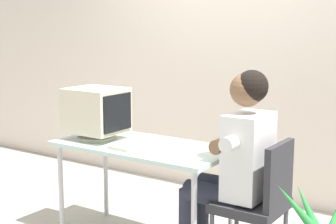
{
  "coord_description": "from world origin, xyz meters",
  "views": [
    {
      "loc": [
        2.07,
        -2.74,
        1.55
      ],
      "look_at": [
        0.21,
        0.0,
        0.98
      ],
      "focal_mm": 54.09,
      "sensor_mm": 36.0,
      "label": 1
    }
  ],
  "objects": [
    {
      "name": "wall_back",
      "position": [
        0.3,
        1.4,
        1.5
      ],
      "size": [
        8.0,
        0.1,
        3.0
      ],
      "primitive_type": "cube",
      "color": "beige",
      "rests_on": "ground_plane"
    },
    {
      "name": "keyboard",
      "position": [
        -0.03,
        -0.02,
        0.74
      ],
      "size": [
        0.17,
        0.46,
        0.03
      ],
      "color": "beige",
      "rests_on": "desk"
    },
    {
      "name": "office_chair",
      "position": [
        0.87,
        0.02,
        0.5
      ],
      "size": [
        0.4,
        0.4,
        0.86
      ],
      "color": "#4C4C51",
      "rests_on": "ground_plane"
    },
    {
      "name": "person_seated",
      "position": [
        0.69,
        0.02,
        0.71
      ],
      "size": [
        0.67,
        0.54,
        1.29
      ],
      "color": "silver",
      "rests_on": "ground_plane"
    },
    {
      "name": "desk",
      "position": [
        0.0,
        0.0,
        0.66
      ],
      "size": [
        1.26,
        0.61,
        0.73
      ],
      "color": "#B7B7BC",
      "rests_on": "ground_plane"
    },
    {
      "name": "crt_monitor",
      "position": [
        -0.39,
        -0.04,
        0.93
      ],
      "size": [
        0.4,
        0.34,
        0.37
      ],
      "color": "beige",
      "rests_on": "desk"
    }
  ]
}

